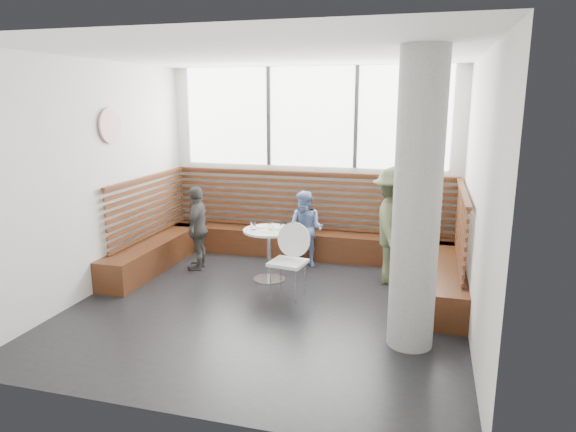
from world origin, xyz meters
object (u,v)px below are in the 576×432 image
(cafe_chair, at_px, (290,254))
(adult_man, at_px, (393,226))
(child_back, at_px, (306,229))
(child_left, at_px, (198,228))
(cafe_table, at_px, (269,244))
(concrete_column, at_px, (417,203))

(cafe_chair, xyz_separation_m, adult_man, (1.32, 0.92, 0.27))
(cafe_chair, distance_m, child_back, 1.32)
(child_back, bearing_deg, child_left, -148.34)
(cafe_table, bearing_deg, child_back, 65.96)
(cafe_table, height_order, child_left, child_left)
(concrete_column, height_order, cafe_table, concrete_column)
(cafe_chair, bearing_deg, concrete_column, -23.48)
(concrete_column, bearing_deg, cafe_table, 143.86)
(concrete_column, height_order, child_back, concrete_column)
(concrete_column, height_order, cafe_chair, concrete_column)
(concrete_column, bearing_deg, cafe_chair, 147.84)
(child_left, bearing_deg, cafe_table, 70.10)
(cafe_chair, height_order, child_left, child_left)
(cafe_chair, relative_size, adult_man, 0.58)
(child_back, bearing_deg, cafe_chair, -74.24)
(adult_man, relative_size, child_back, 1.40)
(child_back, relative_size, child_left, 0.92)
(cafe_table, relative_size, adult_man, 0.45)
(adult_man, xyz_separation_m, child_left, (-3.04, -0.18, -0.20))
(adult_man, distance_m, child_left, 3.05)
(cafe_chair, xyz_separation_m, child_back, (-0.09, 1.32, 0.02))
(adult_man, distance_m, child_back, 1.49)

